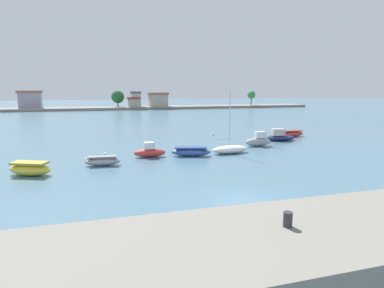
# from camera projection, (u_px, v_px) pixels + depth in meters

# --- Properties ---
(ground_plane) EXTENTS (400.00, 400.00, 0.00)m
(ground_plane) POSITION_uv_depth(u_px,v_px,m) (241.00, 202.00, 19.40)
(ground_plane) COLOR slate
(seawall_embankment) EXTENTS (65.66, 5.23, 2.25)m
(seawall_embankment) POSITION_uv_depth(u_px,v_px,m) (337.00, 251.00, 11.32)
(seawall_embankment) COLOR gray
(seawall_embankment) RESTS_ON ground
(mooring_bollard) EXTENTS (0.32, 0.32, 0.53)m
(mooring_bollard) POSITION_uv_depth(u_px,v_px,m) (288.00, 219.00, 10.77)
(mooring_bollard) COLOR #2D2D33
(mooring_bollard) RESTS_ON seawall_embankment
(moored_boat_0) EXTENTS (3.82, 2.64, 1.13)m
(moored_boat_0) POSITION_uv_depth(u_px,v_px,m) (30.00, 169.00, 25.32)
(moored_boat_0) COLOR yellow
(moored_boat_0) RESTS_ON ground
(moored_boat_1) EXTENTS (3.34, 1.30, 0.90)m
(moored_boat_1) POSITION_uv_depth(u_px,v_px,m) (103.00, 161.00, 28.59)
(moored_boat_1) COLOR #9E9EA3
(moored_boat_1) RESTS_ON ground
(moored_boat_2) EXTENTS (3.36, 1.46, 1.57)m
(moored_boat_2) POSITION_uv_depth(u_px,v_px,m) (150.00, 152.00, 32.16)
(moored_boat_2) COLOR #C63833
(moored_boat_2) RESTS_ON ground
(moored_boat_3) EXTENTS (4.38, 2.30, 0.97)m
(moored_boat_3) POSITION_uv_depth(u_px,v_px,m) (191.00, 152.00, 32.71)
(moored_boat_3) COLOR #3856A8
(moored_boat_3) RESTS_ON ground
(moored_boat_4) EXTENTS (4.38, 1.91, 6.87)m
(moored_boat_4) POSITION_uv_depth(u_px,v_px,m) (230.00, 149.00, 34.09)
(moored_boat_4) COLOR white
(moored_boat_4) RESTS_ON ground
(moored_boat_5) EXTENTS (3.43, 1.15, 1.83)m
(moored_boat_5) POSITION_uv_depth(u_px,v_px,m) (258.00, 141.00, 38.33)
(moored_boat_5) COLOR #9E9EA3
(moored_boat_5) RESTS_ON ground
(moored_boat_6) EXTENTS (4.66, 2.43, 1.65)m
(moored_boat_6) POSITION_uv_depth(u_px,v_px,m) (279.00, 137.00, 42.45)
(moored_boat_6) COLOR navy
(moored_boat_6) RESTS_ON ground
(moored_boat_7) EXTENTS (3.63, 1.35, 0.92)m
(moored_boat_7) POSITION_uv_depth(u_px,v_px,m) (293.00, 134.00, 46.15)
(moored_boat_7) COLOR #C63833
(moored_boat_7) RESTS_ON ground
(mooring_buoy_0) EXTENTS (0.36, 0.36, 0.36)m
(mooring_buoy_0) POSITION_uv_depth(u_px,v_px,m) (105.00, 154.00, 32.87)
(mooring_buoy_0) COLOR white
(mooring_buoy_0) RESTS_ON ground
(mooring_buoy_2) EXTENTS (0.35, 0.35, 0.35)m
(mooring_buoy_2) POSITION_uv_depth(u_px,v_px,m) (213.00, 134.00, 47.48)
(mooring_buoy_2) COLOR white
(mooring_buoy_2) RESTS_ON ground
(mooring_buoy_3) EXTENTS (0.35, 0.35, 0.35)m
(mooring_buoy_3) POSITION_uv_depth(u_px,v_px,m) (86.00, 160.00, 30.25)
(mooring_buoy_3) COLOR white
(mooring_buoy_3) RESTS_ON ground
(mooring_buoy_4) EXTENTS (0.34, 0.34, 0.34)m
(mooring_buoy_4) POSITION_uv_depth(u_px,v_px,m) (265.00, 131.00, 51.65)
(mooring_buoy_4) COLOR yellow
(mooring_buoy_4) RESTS_ON ground
(distant_shoreline) EXTENTS (137.64, 11.09, 6.60)m
(distant_shoreline) POSITION_uv_depth(u_px,v_px,m) (120.00, 105.00, 108.41)
(distant_shoreline) COLOR gray
(distant_shoreline) RESTS_ON ground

